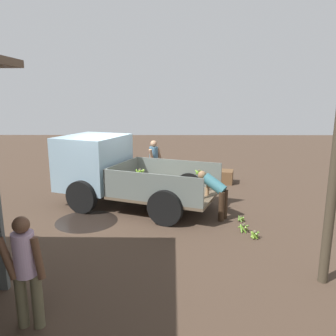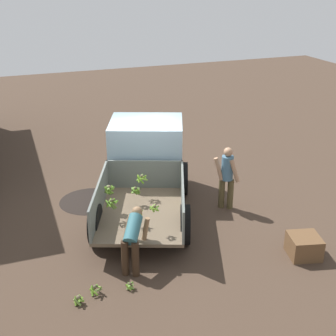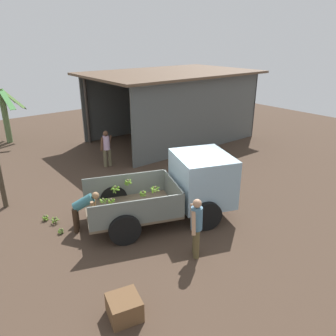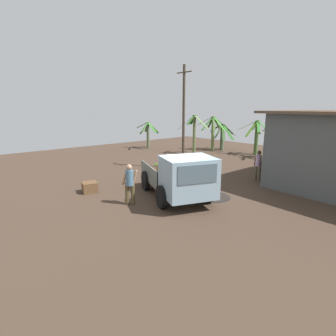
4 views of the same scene
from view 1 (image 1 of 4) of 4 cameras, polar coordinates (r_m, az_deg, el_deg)
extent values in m
plane|color=#433226|center=(10.07, -9.12, -6.27)|extent=(36.00, 36.00, 0.00)
cylinder|color=black|center=(8.93, -13.96, -8.95)|extent=(1.61, 1.61, 0.01)
cube|color=brown|center=(9.31, -0.51, -4.45)|extent=(3.30, 2.85, 0.08)
cube|color=slate|center=(8.34, -3.01, -3.50)|extent=(2.61, 1.05, 0.75)
cube|color=slate|center=(10.07, 1.54, -0.69)|extent=(2.61, 1.05, 0.75)
cube|color=slate|center=(9.77, -7.94, -1.22)|extent=(0.76, 1.87, 0.75)
cube|color=#88A5B6|center=(10.21, -12.83, 1.08)|extent=(2.27, 2.42, 1.58)
cube|color=#4C606B|center=(10.66, -16.71, 3.06)|extent=(0.59, 1.46, 0.69)
cylinder|color=black|center=(9.45, -14.82, -4.87)|extent=(0.94, 0.54, 0.92)
cylinder|color=black|center=(11.10, -8.59, -2.02)|extent=(0.94, 0.54, 0.92)
cylinder|color=black|center=(8.27, -0.49, -6.94)|extent=(0.94, 0.54, 0.92)
cylinder|color=black|center=(10.11, 3.86, -3.34)|extent=(0.94, 0.54, 0.92)
sphere|color=brown|center=(8.96, 3.08, -2.35)|extent=(0.08, 0.08, 0.08)
cylinder|color=#76AA29|center=(8.94, 2.69, -2.72)|extent=(0.11, 0.18, 0.13)
cylinder|color=olive|center=(8.92, 3.05, -2.83)|extent=(0.17, 0.06, 0.14)
cylinder|color=olive|center=(8.95, 3.46, -2.76)|extent=(0.11, 0.17, 0.14)
cylinder|color=#76AD2E|center=(9.02, 3.31, -2.67)|extent=(0.15, 0.14, 0.15)
cylinder|color=#51881F|center=(9.02, 2.78, -2.59)|extent=(0.16, 0.15, 0.13)
sphere|color=#4B4330|center=(8.47, 0.34, -2.36)|extent=(0.08, 0.08, 0.08)
cylinder|color=#6CAB25|center=(8.44, -0.06, -2.93)|extent=(0.16, 0.17, 0.17)
cylinder|color=#4D7E1F|center=(8.39, 0.50, -2.83)|extent=(0.22, 0.09, 0.11)
cylinder|color=#517328|center=(8.46, 0.69, -3.00)|extent=(0.12, 0.16, 0.20)
cylinder|color=olive|center=(8.51, 0.72, -2.92)|extent=(0.08, 0.17, 0.20)
cylinder|color=#6DAC2D|center=(8.57, 0.53, -2.52)|extent=(0.22, 0.11, 0.12)
cylinder|color=#62982D|center=(8.56, 0.06, -2.64)|extent=(0.20, 0.13, 0.15)
cylinder|color=#5E8F27|center=(8.48, -0.23, -2.79)|extent=(0.04, 0.21, 0.15)
sphere|color=brown|center=(9.43, -4.94, -0.33)|extent=(0.08, 0.08, 0.08)
cylinder|color=olive|center=(9.37, -5.06, -0.85)|extent=(0.21, 0.07, 0.16)
cylinder|color=#65A621|center=(9.40, -4.63, -0.88)|extent=(0.15, 0.17, 0.18)
cylinder|color=#7FB138|center=(9.45, -4.39, -0.61)|extent=(0.09, 0.22, 0.13)
cylinder|color=#89B247|center=(9.52, -4.73, -0.53)|extent=(0.22, 0.10, 0.13)
cylinder|color=#5C8024|center=(9.50, -5.22, -0.73)|extent=(0.16, 0.17, 0.18)
cylinder|color=#6CA834|center=(9.43, -5.41, -0.78)|extent=(0.10, 0.21, 0.16)
sphere|color=#413B2A|center=(9.20, -3.21, -1.67)|extent=(0.08, 0.08, 0.08)
cylinder|color=olive|center=(9.14, -3.30, -2.04)|extent=(0.19, 0.07, 0.10)
cylinder|color=#527723|center=(9.17, -2.93, -2.11)|extent=(0.14, 0.15, 0.14)
cylinder|color=#538627|center=(9.22, -2.85, -2.08)|extent=(0.05, 0.16, 0.15)
cylinder|color=#4D7721|center=(9.25, -2.88, -1.97)|extent=(0.14, 0.15, 0.14)
cylinder|color=olive|center=(9.27, -3.22, -1.99)|extent=(0.16, 0.06, 0.15)
cylinder|color=olive|center=(9.26, -3.49, -1.94)|extent=(0.15, 0.15, 0.13)
cylinder|color=#6BAF2D|center=(9.22, -3.53, -2.11)|extent=(0.04, 0.15, 0.16)
cylinder|color=#7BAC30|center=(9.17, -3.52, -2.09)|extent=(0.15, 0.15, 0.13)
sphere|color=brown|center=(9.19, 5.44, -0.45)|extent=(0.07, 0.07, 0.07)
cylinder|color=olive|center=(9.25, 5.50, -0.78)|extent=(0.14, 0.08, 0.15)
cylinder|color=olive|center=(9.24, 5.15, -0.72)|extent=(0.13, 0.14, 0.13)
cylinder|color=#6CAA29|center=(9.16, 5.07, -0.71)|extent=(0.11, 0.16, 0.09)
cylinder|color=#71A232|center=(9.14, 5.59, -0.80)|extent=(0.16, 0.08, 0.11)
cylinder|color=#73AC2C|center=(9.20, 5.85, -0.70)|extent=(0.06, 0.17, 0.10)
sphere|color=brown|center=(8.50, -2.68, -1.42)|extent=(0.09, 0.09, 0.09)
cylinder|color=#5F9626|center=(8.54, -3.07, -1.87)|extent=(0.10, 0.18, 0.17)
cylinder|color=olive|center=(8.47, -3.01, -1.94)|extent=(0.17, 0.16, 0.16)
cylinder|color=#588222|center=(8.45, -2.61, -1.98)|extent=(0.19, 0.09, 0.16)
cylinder|color=#558524|center=(8.48, -2.41, -2.02)|extent=(0.14, 0.15, 0.18)
cylinder|color=olive|center=(8.53, -2.32, -1.93)|extent=(0.10, 0.17, 0.18)
cylinder|color=#5C8C23|center=(8.58, -2.49, -1.64)|extent=(0.20, 0.11, 0.13)
cylinder|color=olive|center=(8.57, -2.92, -1.73)|extent=(0.19, 0.15, 0.15)
cylinder|color=brown|center=(11.79, -2.13, -1.29)|extent=(0.22, 0.22, 0.82)
cylinder|color=brown|center=(11.62, -2.86, -1.50)|extent=(0.22, 0.22, 0.82)
cylinder|color=#49728D|center=(11.55, -2.51, 2.12)|extent=(0.43, 0.43, 0.64)
sphere|color=tan|center=(11.48, -2.52, 4.26)|extent=(0.23, 0.23, 0.23)
cylinder|color=tan|center=(11.65, -1.48, 2.13)|extent=(0.27, 0.30, 0.61)
cylinder|color=tan|center=(11.34, -2.83, 1.82)|extent=(0.25, 0.28, 0.61)
cylinder|color=#332216|center=(8.68, 9.30, -6.65)|extent=(0.21, 0.21, 0.78)
cylinder|color=#332216|center=(8.87, 9.85, -6.24)|extent=(0.21, 0.21, 0.78)
cylinder|color=#366C77|center=(8.71, 8.07, -2.79)|extent=(0.73, 0.60, 0.55)
sphere|color=#8C6746|center=(8.81, 5.94, -1.20)|extent=(0.22, 0.22, 0.22)
cylinder|color=#8C6746|center=(8.70, 5.75, -3.82)|extent=(0.21, 0.25, 0.59)
cylinder|color=#8C6746|center=(9.03, 6.96, -3.26)|extent=(0.19, 0.22, 0.59)
cylinder|color=brown|center=(5.26, -21.77, -20.71)|extent=(0.16, 0.16, 0.80)
cylinder|color=brown|center=(5.35, -24.13, -20.32)|extent=(0.16, 0.16, 0.80)
cylinder|color=#C19FC0|center=(4.96, -23.72, -13.58)|extent=(0.31, 0.33, 0.64)
sphere|color=brown|center=(4.78, -24.24, -9.02)|extent=(0.23, 0.23, 0.23)
cylinder|color=brown|center=(4.86, -21.71, -14.37)|extent=(0.17, 0.11, 0.60)
cylinder|color=brown|center=(4.99, -26.26, -13.95)|extent=(0.26, 0.11, 0.60)
sphere|color=brown|center=(8.81, 12.61, -8.29)|extent=(0.06, 0.06, 0.06)
cylinder|color=#59822F|center=(8.83, 12.24, -8.56)|extent=(0.08, 0.15, 0.12)
cylinder|color=olive|center=(8.80, 12.48, -8.74)|extent=(0.12, 0.10, 0.14)
cylinder|color=#70A42C|center=(8.80, 12.86, -8.67)|extent=(0.14, 0.12, 0.12)
cylinder|color=#72A841|center=(8.85, 12.85, -8.62)|extent=(0.07, 0.13, 0.14)
cylinder|color=olive|center=(8.87, 12.51, -8.53)|extent=(0.13, 0.05, 0.13)
sphere|color=brown|center=(7.89, 14.88, -10.71)|extent=(0.08, 0.08, 0.08)
cylinder|color=#74A92F|center=(7.95, 14.62, -11.09)|extent=(0.15, 0.11, 0.17)
cylinder|color=olive|center=(7.90, 14.52, -11.23)|extent=(0.08, 0.15, 0.16)
cylinder|color=#5A8722|center=(7.88, 14.87, -11.34)|extent=(0.15, 0.07, 0.16)
cylinder|color=olive|center=(7.90, 15.24, -11.23)|extent=(0.12, 0.16, 0.16)
cylinder|color=#6FA333|center=(7.97, 15.07, -10.97)|extent=(0.15, 0.14, 0.14)
sphere|color=#4C4532|center=(8.16, 13.04, -9.69)|extent=(0.08, 0.08, 0.08)
cylinder|color=olive|center=(8.24, 12.69, -9.77)|extent=(0.20, 0.11, 0.10)
cylinder|color=#689D34|center=(8.18, 12.63, -10.24)|extent=(0.05, 0.16, 0.18)
cylinder|color=#6FB12F|center=(8.14, 13.03, -10.37)|extent=(0.15, 0.06, 0.18)
cylinder|color=#76A82E|center=(8.17, 13.49, -10.20)|extent=(0.13, 0.17, 0.15)
cylinder|color=#5C7734|center=(8.25, 13.33, -9.84)|extent=(0.17, 0.17, 0.12)
cube|color=brown|center=(12.47, 9.71, -1.50)|extent=(0.79, 0.79, 0.48)
camera|label=2|loc=(11.34, 59.68, 19.94)|focal=50.00mm
camera|label=3|loc=(17.39, 16.69, 19.52)|focal=35.00mm
camera|label=4|loc=(19.24, -29.67, 13.03)|focal=28.00mm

